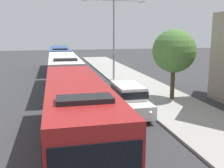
# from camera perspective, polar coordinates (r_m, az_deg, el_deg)

# --- Properties ---
(bus_lead) EXTENTS (2.58, 10.84, 3.21)m
(bus_lead) POSITION_cam_1_polar(r_m,az_deg,el_deg) (11.66, -7.78, -6.23)
(bus_lead) COLOR maroon
(bus_lead) RESTS_ON ground_plane
(bus_second_in_line) EXTENTS (2.58, 11.35, 3.21)m
(bus_second_in_line) POSITION_cam_1_polar(r_m,az_deg,el_deg) (23.49, -10.46, 2.61)
(bus_second_in_line) COLOR silver
(bus_second_in_line) RESTS_ON ground_plane
(bus_middle) EXTENTS (2.58, 12.25, 3.21)m
(bus_middle) POSITION_cam_1_polar(r_m,az_deg,el_deg) (36.12, -11.37, 5.59)
(bus_middle) COLOR #284C8C
(bus_middle) RESTS_ON ground_plane
(white_suv) EXTENTS (1.86, 5.05, 1.90)m
(white_suv) POSITION_cam_1_polar(r_m,az_deg,el_deg) (16.69, 3.64, -3.08)
(white_suv) COLOR white
(white_suv) RESTS_ON ground_plane
(streetlamp_mid) EXTENTS (6.54, 0.28, 8.38)m
(streetlamp_mid) POSITION_cam_1_polar(r_m,az_deg,el_deg) (27.61, 0.40, 11.63)
(streetlamp_mid) COLOR gray
(streetlamp_mid) RESTS_ON sidewalk
(roadside_tree) EXTENTS (3.23, 3.23, 5.25)m
(roadside_tree) POSITION_cam_1_polar(r_m,az_deg,el_deg) (20.04, 13.40, 7.00)
(roadside_tree) COLOR #4C3823
(roadside_tree) RESTS_ON sidewalk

